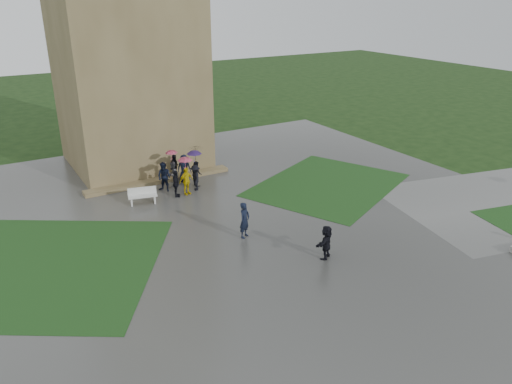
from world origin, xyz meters
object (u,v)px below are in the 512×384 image
tower (123,23)px  pedestrian_near (326,242)px  bench (143,196)px  pedestrian_mid (245,220)px

tower → pedestrian_near: bearing=-80.1°
bench → pedestrian_mid: size_ratio=0.93×
pedestrian_near → pedestrian_mid: bearing=-90.6°
tower → pedestrian_mid: size_ratio=10.34×
bench → pedestrian_near: bearing=-50.5°
tower → pedestrian_near: (2.95, -16.90, -8.22)m
tower → pedestrian_near: size_ratio=11.81×
bench → pedestrian_mid: (2.83, -6.31, 0.41)m
tower → pedestrian_mid: bearing=-86.1°
pedestrian_near → bench: bearing=-94.4°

